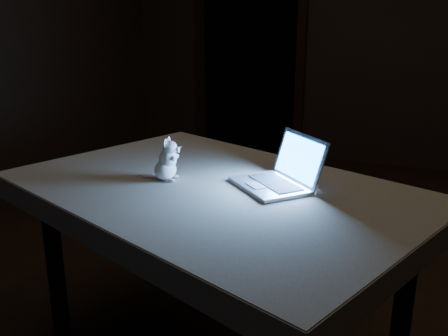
% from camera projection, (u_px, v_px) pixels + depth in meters
% --- Properties ---
extents(floor, '(5.00, 5.00, 0.00)m').
position_uv_depth(floor, '(299.00, 303.00, 2.34)').
color(floor, black).
rests_on(floor, ground).
extents(back_wall, '(4.50, 0.04, 2.60)m').
position_uv_depth(back_wall, '(375.00, 13.00, 4.17)').
color(back_wall, black).
rests_on(back_wall, ground).
extents(doorway, '(1.06, 0.36, 2.13)m').
position_uv_depth(doorway, '(250.00, 40.00, 4.63)').
color(doorway, black).
rests_on(doorway, back_wall).
extents(table, '(1.56, 1.30, 0.72)m').
position_uv_depth(table, '(215.00, 279.00, 1.85)').
color(table, black).
rests_on(table, floor).
extents(tablecloth, '(1.70, 1.51, 0.08)m').
position_uv_depth(tablecloth, '(209.00, 191.00, 1.81)').
color(tablecloth, '#BBB097').
rests_on(tablecloth, table).
extents(laptop, '(0.35, 0.35, 0.18)m').
position_uv_depth(laptop, '(270.00, 162.00, 1.70)').
color(laptop, '#B2B2B6').
rests_on(laptop, tablecloth).
extents(plush_mouse, '(0.15, 0.15, 0.15)m').
position_uv_depth(plush_mouse, '(165.00, 159.00, 1.78)').
color(plush_mouse, white).
rests_on(plush_mouse, tablecloth).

